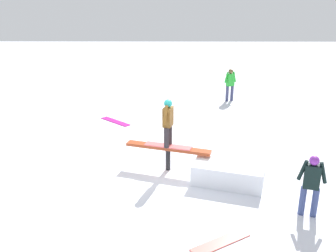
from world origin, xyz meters
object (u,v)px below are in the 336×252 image
rail_feature (168,150)px  loose_snowboard_coral (221,242)px  bystander_green (230,83)px  main_rider_on_rail (168,124)px  bystander_black (311,183)px  loose_snowboard_magenta (116,121)px

rail_feature → loose_snowboard_coral: (-1.07, 3.29, -0.58)m
bystander_green → loose_snowboard_coral: bearing=-123.9°
bystander_green → loose_snowboard_coral: size_ratio=1.11×
main_rider_on_rail → bystander_black: bearing=161.4°
rail_feature → main_rider_on_rail: 0.78m
rail_feature → loose_snowboard_coral: bearing=125.7°
rail_feature → bystander_green: bystander_green is taller
loose_snowboard_magenta → bystander_green: bearing=-104.7°
bystander_black → loose_snowboard_magenta: (5.19, -6.43, -0.80)m
rail_feature → main_rider_on_rail: main_rider_on_rail is taller
main_rider_on_rail → bystander_green: bearing=-93.6°
bystander_green → loose_snowboard_magenta: bearing=-172.4°
loose_snowboard_magenta → loose_snowboard_coral: 8.08m
main_rider_on_rail → bystander_black: (-3.13, 2.28, -0.56)m
bystander_black → bystander_green: bystander_green is taller
bystander_black → loose_snowboard_magenta: bystander_black is taller
loose_snowboard_coral → rail_feature: bearing=75.9°
rail_feature → bystander_green: 7.75m
bystander_black → bystander_green: size_ratio=0.97×
main_rider_on_rail → loose_snowboard_magenta: 4.84m
loose_snowboard_coral → loose_snowboard_magenta: bearing=80.7°
loose_snowboard_magenta → loose_snowboard_coral: same height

